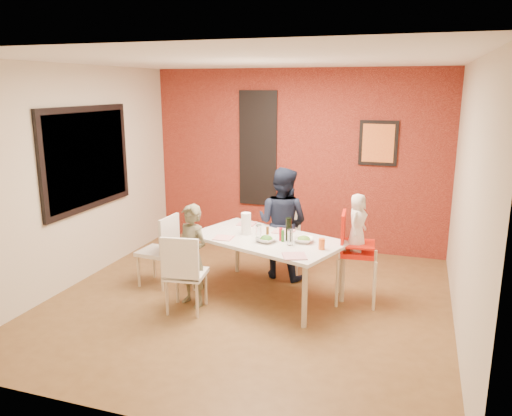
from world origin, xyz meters
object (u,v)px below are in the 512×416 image
(chair_far, at_px, (286,236))
(wine_bottle, at_px, (289,229))
(toddler, at_px, (357,222))
(chair_left, at_px, (162,247))
(child_near, at_px, (192,256))
(child_far, at_px, (282,223))
(dining_table, at_px, (267,243))
(paper_towel_roll, at_px, (246,224))
(high_chair, at_px, (353,249))
(chair_near, at_px, (184,270))

(chair_far, bearing_deg, wine_bottle, -85.57)
(toddler, bearing_deg, chair_left, 110.65)
(chair_left, height_order, child_near, child_near)
(chair_left, relative_size, child_far, 0.62)
(dining_table, height_order, paper_towel_roll, paper_towel_roll)
(child_near, bearing_deg, toddler, 41.86)
(high_chair, height_order, paper_towel_roll, high_chair)
(high_chair, bearing_deg, chair_left, 91.23)
(chair_left, height_order, wine_bottle, wine_bottle)
(child_near, bearing_deg, chair_near, -66.52)
(child_far, distance_m, toddler, 1.15)
(chair_far, distance_m, chair_left, 1.65)
(child_near, height_order, toddler, toddler)
(chair_near, distance_m, chair_left, 0.89)
(chair_left, bearing_deg, child_far, 123.92)
(chair_far, bearing_deg, dining_table, -101.49)
(toddler, xyz_separation_m, paper_towel_roll, (-1.29, -0.12, -0.10))
(child_far, bearing_deg, chair_left, 42.72)
(dining_table, height_order, chair_far, chair_far)
(high_chair, relative_size, wine_bottle, 4.00)
(child_far, bearing_deg, child_near, 70.81)
(chair_left, height_order, paper_towel_roll, paper_towel_roll)
(child_far, relative_size, paper_towel_roll, 5.53)
(chair_near, relative_size, high_chair, 0.85)
(chair_far, relative_size, chair_left, 0.94)
(wine_bottle, distance_m, paper_towel_roll, 0.55)
(chair_far, relative_size, child_near, 0.72)
(wine_bottle, height_order, paper_towel_roll, wine_bottle)
(dining_table, xyz_separation_m, chair_near, (-0.72, -0.73, -0.16))
(chair_near, distance_m, chair_far, 1.79)
(chair_near, xyz_separation_m, child_near, (-0.01, 0.24, 0.09))
(dining_table, height_order, chair_left, chair_left)
(chair_near, bearing_deg, chair_left, -54.40)
(chair_left, relative_size, child_near, 0.77)
(high_chair, bearing_deg, toddler, -86.51)
(chair_far, distance_m, paper_towel_roll, 0.97)
(high_chair, distance_m, child_near, 1.83)
(child_far, bearing_deg, toddler, 166.30)
(child_far, bearing_deg, wine_bottle, 123.54)
(dining_table, relative_size, chair_left, 2.17)
(dining_table, bearing_deg, child_far, 89.75)
(chair_left, height_order, child_far, child_far)
(dining_table, bearing_deg, chair_left, -176.33)
(chair_near, bearing_deg, wine_bottle, -151.80)
(high_chair, bearing_deg, paper_towel_roll, 89.94)
(toddler, bearing_deg, wine_bottle, 118.66)
(child_far, bearing_deg, dining_table, 102.53)
(chair_near, bearing_deg, paper_towel_roll, -127.03)
(toddler, bearing_deg, child_near, 125.22)
(dining_table, xyz_separation_m, high_chair, (0.98, 0.17, -0.02))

